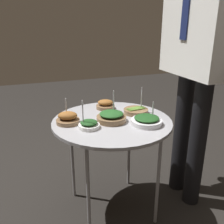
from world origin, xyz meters
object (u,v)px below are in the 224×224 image
at_px(bowl_roast_front_center, 105,105).
at_px(bowl_roast_mid_right, 68,118).
at_px(bowl_spinach_mid_left, 147,121).
at_px(bowl_spinach_back_left, 89,125).
at_px(bowl_spinach_front_left, 111,117).
at_px(bowl_asparagus_far_rim, 136,111).
at_px(waiter_figure, 201,33).
at_px(serving_cart, 112,126).

xyz_separation_m(bowl_roast_front_center, bowl_roast_mid_right, (0.17, -0.29, 0.00)).
xyz_separation_m(bowl_spinach_mid_left, bowl_spinach_back_left, (-0.06, -0.32, -0.00)).
distance_m(bowl_spinach_front_left, bowl_spinach_mid_left, 0.20).
relative_size(bowl_spinach_mid_left, bowl_asparagus_far_rim, 1.08).
bearing_deg(bowl_roast_front_center, waiter_figure, 64.51).
distance_m(bowl_roast_front_center, waiter_figure, 0.73).
xyz_separation_m(bowl_roast_front_center, waiter_figure, (0.25, 0.51, 0.46)).
height_order(bowl_asparagus_far_rim, bowl_roast_front_center, bowl_asparagus_far_rim).
xyz_separation_m(bowl_spinach_mid_left, waiter_figure, (-0.10, 0.38, 0.46)).
height_order(serving_cart, bowl_roast_mid_right, bowl_roast_mid_right).
height_order(bowl_roast_front_center, bowl_spinach_back_left, bowl_spinach_back_left).
bearing_deg(waiter_figure, bowl_roast_front_center, -115.49).
relative_size(bowl_asparagus_far_rim, bowl_roast_front_center, 1.32).
height_order(bowl_roast_mid_right, waiter_figure, waiter_figure).
bearing_deg(bowl_spinach_back_left, bowl_roast_front_center, 145.99).
xyz_separation_m(serving_cart, bowl_roast_front_center, (-0.21, 0.03, 0.07)).
height_order(bowl_spinach_mid_left, bowl_asparagus_far_rim, bowl_asparagus_far_rim).
height_order(bowl_spinach_front_left, bowl_asparagus_far_rim, bowl_spinach_front_left).
xyz_separation_m(bowl_spinach_back_left, bowl_roast_mid_right, (-0.11, -0.10, 0.01)).
bearing_deg(bowl_roast_front_center, serving_cart, -8.33).
distance_m(bowl_spinach_front_left, bowl_roast_mid_right, 0.25).
height_order(bowl_spinach_front_left, bowl_spinach_back_left, bowl_spinach_front_left).
relative_size(serving_cart, bowl_spinach_mid_left, 4.00).
relative_size(serving_cart, waiter_figure, 0.40).
height_order(serving_cart, bowl_spinach_front_left, bowl_spinach_front_left).
bearing_deg(bowl_spinach_back_left, waiter_figure, 93.04).
bearing_deg(bowl_spinach_back_left, serving_cart, 113.58).
relative_size(bowl_spinach_front_left, waiter_figure, 0.10).
relative_size(bowl_spinach_back_left, waiter_figure, 0.09).
xyz_separation_m(bowl_spinach_front_left, bowl_spinach_back_left, (0.05, -0.15, -0.01)).
bearing_deg(bowl_asparagus_far_rim, bowl_roast_mid_right, -87.63).
relative_size(bowl_roast_mid_right, waiter_figure, 0.08).
bearing_deg(waiter_figure, serving_cart, -93.37).
relative_size(bowl_spinach_mid_left, bowl_spinach_back_left, 1.09).
distance_m(bowl_spinach_mid_left, bowl_roast_mid_right, 0.45).
distance_m(serving_cart, bowl_roast_front_center, 0.23).
bearing_deg(bowl_spinach_front_left, bowl_roast_mid_right, -103.22).
xyz_separation_m(bowl_spinach_front_left, bowl_asparagus_far_rim, (-0.08, 0.19, -0.01)).
xyz_separation_m(serving_cart, bowl_roast_mid_right, (-0.04, -0.25, 0.07)).
relative_size(bowl_spinach_front_left, bowl_asparagus_far_rim, 1.06).
height_order(bowl_spinach_back_left, waiter_figure, waiter_figure).
bearing_deg(bowl_spinach_front_left, bowl_roast_front_center, 169.86).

